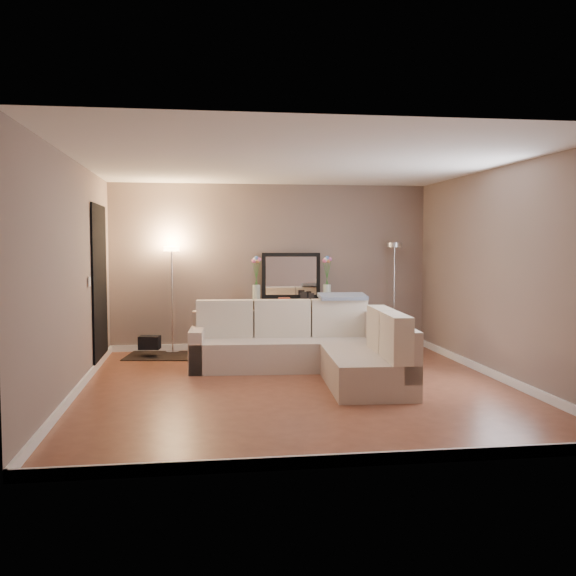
{
  "coord_description": "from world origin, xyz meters",
  "views": [
    {
      "loc": [
        -1.14,
        -7.33,
        1.67
      ],
      "look_at": [
        0.0,
        0.8,
        1.1
      ],
      "focal_mm": 40.0,
      "sensor_mm": 36.0,
      "label": 1
    }
  ],
  "objects": [
    {
      "name": "baseboard_back",
      "position": [
        0.0,
        2.73,
        0.05
      ],
      "size": [
        5.0,
        0.03,
        0.1
      ],
      "primitive_type": "cube",
      "color": "white",
      "rests_on": "ground"
    },
    {
      "name": "floor",
      "position": [
        0.0,
        0.0,
        -0.01
      ],
      "size": [
        5.0,
        5.5,
        0.01
      ],
      "primitive_type": "cube",
      "color": "brown",
      "rests_on": "ground"
    },
    {
      "name": "doorway",
      "position": [
        -2.48,
        1.7,
        1.1
      ],
      "size": [
        0.02,
        1.2,
        2.2
      ],
      "primitive_type": "cube",
      "color": "black",
      "rests_on": "ground"
    },
    {
      "name": "baseboard_left",
      "position": [
        -2.48,
        0.0,
        0.05
      ],
      "size": [
        0.03,
        5.5,
        0.1
      ],
      "primitive_type": "cube",
      "color": "white",
      "rests_on": "ground"
    },
    {
      "name": "console_table",
      "position": [
        0.21,
        2.44,
        0.45
      ],
      "size": [
        1.32,
        0.43,
        0.8
      ],
      "color": "black",
      "rests_on": "floor"
    },
    {
      "name": "black_bag",
      "position": [
        -1.86,
        2.21,
        0.22
      ],
      "size": [
        0.33,
        0.25,
        0.19
      ],
      "primitive_type": "cube",
      "rotation": [
        0.0,
        0.0,
        -0.15
      ],
      "color": "black",
      "rests_on": "charcoal_rug"
    },
    {
      "name": "switch_plate",
      "position": [
        -2.48,
        0.85,
        1.2
      ],
      "size": [
        0.02,
        0.08,
        0.12
      ],
      "primitive_type": "cube",
      "color": "white",
      "rests_on": "ground"
    },
    {
      "name": "wall_right",
      "position": [
        2.51,
        0.0,
        1.3
      ],
      "size": [
        0.02,
        5.5,
        2.6
      ],
      "primitive_type": "cube",
      "color": "gray",
      "rests_on": "ground"
    },
    {
      "name": "charcoal_rug",
      "position": [
        -1.67,
        2.25,
        0.01
      ],
      "size": [
        1.17,
        0.95,
        0.01
      ],
      "primitive_type": "cube",
      "rotation": [
        0.0,
        0.0,
        -0.15
      ],
      "color": "black",
      "rests_on": "floor"
    },
    {
      "name": "wall_front",
      "position": [
        0.0,
        -2.76,
        1.3
      ],
      "size": [
        5.0,
        0.02,
        2.6
      ],
      "primitive_type": "cube",
      "color": "gray",
      "rests_on": "ground"
    },
    {
      "name": "flower_vase_right",
      "position": [
        0.84,
        2.4,
        1.09
      ],
      "size": [
        0.15,
        0.13,
        0.68
      ],
      "color": "silver",
      "rests_on": "console_table"
    },
    {
      "name": "ceiling",
      "position": [
        0.0,
        0.0,
        2.6
      ],
      "size": [
        5.0,
        5.5,
        0.01
      ],
      "primitive_type": "cube",
      "color": "white",
      "rests_on": "ground"
    },
    {
      "name": "baseboard_right",
      "position": [
        2.48,
        0.0,
        0.05
      ],
      "size": [
        0.03,
        5.5,
        0.1
      ],
      "primitive_type": "cube",
      "color": "white",
      "rests_on": "ground"
    },
    {
      "name": "sectional_sofa",
      "position": [
        0.34,
        0.7,
        0.33
      ],
      "size": [
        2.61,
        2.62,
        0.9
      ],
      "color": "#C4B09E",
      "rests_on": "floor"
    },
    {
      "name": "table_decor",
      "position": [
        0.28,
        2.4,
        0.83
      ],
      "size": [
        0.55,
        0.13,
        0.13
      ],
      "color": "#E14D27",
      "rests_on": "console_table"
    },
    {
      "name": "wall_back",
      "position": [
        0.0,
        2.76,
        1.3
      ],
      "size": [
        5.0,
        0.02,
        2.6
      ],
      "primitive_type": "cube",
      "color": "gray",
      "rests_on": "ground"
    },
    {
      "name": "flower_vase_left",
      "position": [
        -0.26,
        2.48,
        1.09
      ],
      "size": [
        0.15,
        0.13,
        0.68
      ],
      "color": "silver",
      "rests_on": "console_table"
    },
    {
      "name": "leaning_mirror",
      "position": [
        0.3,
        2.6,
        1.17
      ],
      "size": [
        0.92,
        0.1,
        0.72
      ],
      "color": "black",
      "rests_on": "console_table"
    },
    {
      "name": "wall_left",
      "position": [
        -2.51,
        0.0,
        1.3
      ],
      "size": [
        0.02,
        5.5,
        2.6
      ],
      "primitive_type": "cube",
      "color": "gray",
      "rests_on": "ground"
    },
    {
      "name": "throw_blanket",
      "position": [
        0.83,
        1.29,
        0.94
      ],
      "size": [
        0.65,
        0.39,
        0.09
      ],
      "primitive_type": "cube",
      "rotation": [
        0.1,
        0.0,
        -0.02
      ],
      "color": "gray",
      "rests_on": "sectional_sofa"
    },
    {
      "name": "floor_lamp_lit",
      "position": [
        -1.54,
        2.54,
        1.15
      ],
      "size": [
        0.26,
        0.26,
        1.63
      ],
      "color": "silver",
      "rests_on": "floor"
    },
    {
      "name": "baseboard_front",
      "position": [
        0.0,
        -2.73,
        0.05
      ],
      "size": [
        5.0,
        0.03,
        0.1
      ],
      "primitive_type": "cube",
      "color": "white",
      "rests_on": "ground"
    },
    {
      "name": "floor_lamp_unlit",
      "position": [
        1.95,
        2.5,
        1.19
      ],
      "size": [
        0.29,
        0.29,
        1.69
      ],
      "color": "silver",
      "rests_on": "floor"
    }
  ]
}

